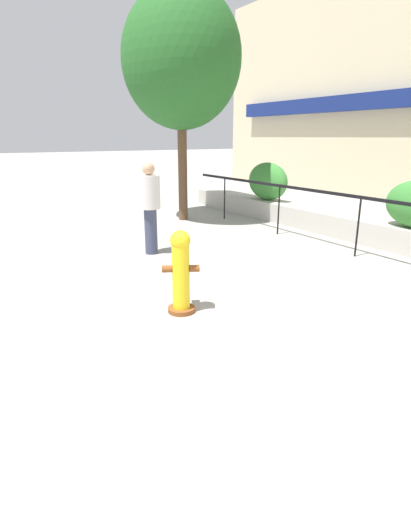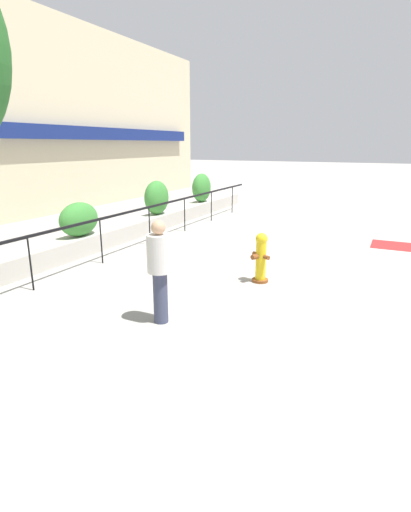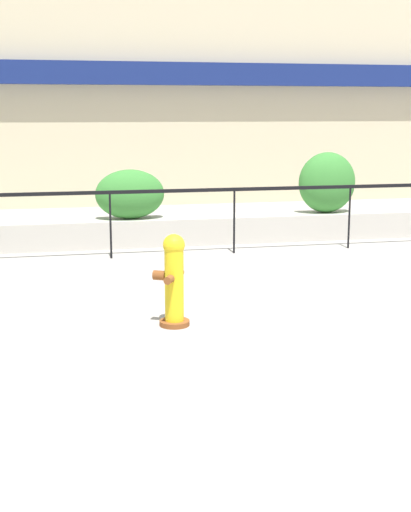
% 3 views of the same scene
% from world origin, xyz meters
% --- Properties ---
extents(ground_plane, '(120.00, 120.00, 0.00)m').
position_xyz_m(ground_plane, '(0.00, 0.00, 0.00)').
color(ground_plane, '#9E9991').
extents(building_facade, '(30.00, 1.36, 8.00)m').
position_xyz_m(building_facade, '(0.00, 11.98, 3.99)').
color(building_facade, beige).
rests_on(building_facade, ground).
extents(planter_wall_low, '(18.00, 0.70, 0.50)m').
position_xyz_m(planter_wall_low, '(0.00, 6.00, 0.25)').
color(planter_wall_low, '#B7B2A8').
rests_on(planter_wall_low, ground).
extents(fence_railing_segment, '(15.00, 0.05, 1.15)m').
position_xyz_m(fence_railing_segment, '(-0.00, 4.90, 1.02)').
color(fence_railing_segment, black).
rests_on(fence_railing_segment, ground).
extents(hedge_bush_1, '(1.27, 0.70, 0.90)m').
position_xyz_m(hedge_bush_1, '(-1.69, 6.00, 0.95)').
color(hedge_bush_1, '#387F33').
rests_on(hedge_bush_1, planter_wall_low).
extents(hedge_bush_2, '(1.13, 0.70, 1.17)m').
position_xyz_m(hedge_bush_2, '(2.13, 6.00, 1.09)').
color(hedge_bush_2, '#387F33').
rests_on(hedge_bush_2, planter_wall_low).
extents(fire_hydrant, '(0.49, 0.48, 1.08)m').
position_xyz_m(fire_hydrant, '(-1.75, 0.90, 0.55)').
color(fire_hydrant, brown).
rests_on(fire_hydrant, ground).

